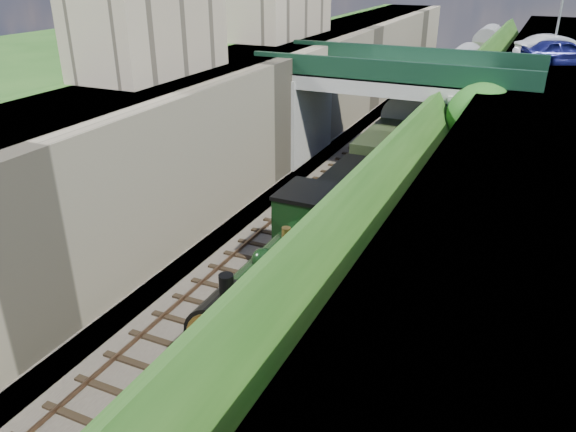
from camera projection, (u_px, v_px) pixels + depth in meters
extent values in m
plane|color=#1E4714|center=(148.00, 432.00, 15.92)|extent=(160.00, 160.00, 0.00)
cube|color=#473F38|center=(364.00, 189.00, 32.39)|extent=(10.00, 90.00, 0.20)
cube|color=#756B56|center=(278.00, 121.00, 33.06)|extent=(1.00, 90.00, 7.00)
cube|color=#262628|center=(226.00, 115.00, 34.39)|extent=(6.00, 90.00, 7.00)
cube|color=#262628|center=(553.00, 162.00, 27.51)|extent=(8.00, 90.00, 6.25)
cube|color=#1E4714|center=(458.00, 158.00, 29.40)|extent=(4.02, 90.00, 6.36)
sphere|color=#194C14|center=(347.00, 390.00, 10.56)|extent=(2.18, 2.18, 2.18)
sphere|color=#194C14|center=(335.00, 359.00, 15.11)|extent=(1.93, 1.93, 1.93)
sphere|color=#194C14|center=(406.00, 264.00, 16.33)|extent=(1.85, 1.85, 1.85)
sphere|color=#194C14|center=(416.00, 241.00, 17.98)|extent=(1.37, 1.37, 1.37)
sphere|color=#194C14|center=(426.00, 214.00, 21.61)|extent=(2.10, 2.10, 2.10)
sphere|color=#194C14|center=(407.00, 225.00, 26.16)|extent=(1.65, 1.65, 1.65)
sphere|color=#194C14|center=(443.00, 176.00, 27.87)|extent=(1.25, 1.25, 1.25)
sphere|color=#194C14|center=(433.00, 186.00, 29.62)|extent=(2.09, 2.09, 2.09)
sphere|color=#194C14|center=(490.00, 111.00, 31.60)|extent=(1.71, 1.71, 1.71)
sphere|color=#194C14|center=(470.00, 133.00, 34.33)|extent=(1.70, 1.70, 1.70)
sphere|color=#194C14|center=(507.00, 84.00, 36.13)|extent=(1.74, 1.74, 1.74)
sphere|color=#194C14|center=(491.00, 101.00, 38.93)|extent=(1.74, 1.74, 1.74)
sphere|color=#194C14|center=(500.00, 88.00, 40.42)|extent=(1.86, 1.86, 1.86)
sphere|color=#194C14|center=(503.00, 81.00, 43.37)|extent=(2.10, 2.10, 2.10)
sphere|color=#194C14|center=(514.00, 67.00, 45.52)|extent=(2.05, 2.05, 2.05)
sphere|color=#194C14|center=(491.00, 91.00, 49.85)|extent=(2.10, 2.10, 2.10)
sphere|color=#194C14|center=(520.00, 55.00, 50.49)|extent=(2.26, 2.26, 2.26)
sphere|color=#194C14|center=(528.00, 44.00, 52.57)|extent=(1.76, 1.76, 1.76)
cube|color=black|center=(331.00, 182.00, 33.09)|extent=(2.50, 90.00, 0.07)
cube|color=brown|center=(320.00, 179.00, 33.32)|extent=(0.08, 90.00, 0.14)
cube|color=brown|center=(343.00, 182.00, 32.78)|extent=(0.08, 90.00, 0.14)
cube|color=black|center=(384.00, 190.00, 31.87)|extent=(2.50, 90.00, 0.07)
cube|color=brown|center=(372.00, 187.00, 32.11)|extent=(0.08, 90.00, 0.14)
cube|color=brown|center=(397.00, 191.00, 31.56)|extent=(0.08, 90.00, 0.14)
cube|color=gray|center=(398.00, 80.00, 33.16)|extent=(16.00, 6.00, 0.90)
cube|color=#123321|center=(386.00, 72.00, 30.41)|extent=(16.00, 0.30, 1.20)
cube|color=#123321|center=(411.00, 57.00, 35.12)|extent=(16.00, 0.30, 1.20)
cube|color=gray|center=(304.00, 116.00, 36.63)|extent=(1.40, 6.40, 5.70)
cube|color=gray|center=(473.00, 136.00, 32.56)|extent=(2.40, 6.40, 5.70)
cube|color=gray|center=(150.00, 31.00, 27.33)|extent=(4.00, 8.00, 4.00)
cylinder|color=black|center=(474.00, 166.00, 29.74)|extent=(0.30, 0.30, 4.40)
sphere|color=#194C14|center=(481.00, 118.00, 28.66)|extent=(3.60, 3.60, 3.60)
sphere|color=#194C14|center=(491.00, 127.00, 29.38)|extent=(2.40, 2.40, 2.40)
cylinder|color=gray|center=(560.00, 12.00, 34.37)|extent=(0.14, 0.14, 6.00)
imported|color=navy|center=(562.00, 53.00, 33.92)|extent=(5.11, 3.60, 1.61)
imported|color=#B6B7BC|center=(557.00, 48.00, 35.44)|extent=(5.16, 3.91, 1.63)
cube|color=black|center=(275.00, 319.00, 20.02)|extent=(2.40, 8.40, 0.60)
cube|color=black|center=(286.00, 292.00, 20.62)|extent=(2.70, 10.00, 0.35)
cube|color=maroon|center=(213.00, 381.00, 16.45)|extent=(2.70, 0.25, 0.70)
cylinder|color=black|center=(277.00, 272.00, 19.42)|extent=(1.90, 5.60, 1.90)
cylinder|color=black|center=(228.00, 323.00, 16.69)|extent=(1.96, 1.80, 1.96)
cylinder|color=white|center=(211.00, 341.00, 15.88)|extent=(1.10, 0.05, 1.10)
cylinder|color=black|center=(227.00, 288.00, 16.19)|extent=(0.44, 0.44, 0.90)
sphere|color=black|center=(263.00, 259.00, 18.17)|extent=(0.76, 0.76, 0.76)
cylinder|color=#A57F33|center=(286.00, 234.00, 19.62)|extent=(0.32, 0.32, 0.50)
cube|color=black|center=(316.00, 227.00, 22.33)|extent=(2.75, 2.40, 2.80)
cube|color=black|center=(317.00, 193.00, 21.72)|extent=(2.85, 2.50, 0.15)
cube|color=black|center=(205.00, 343.00, 18.21)|extent=(0.60, 1.40, 0.90)
cube|color=black|center=(274.00, 365.00, 17.25)|extent=(0.60, 1.40, 0.90)
cube|color=black|center=(350.00, 229.00, 26.81)|extent=(2.30, 6.00, 0.50)
cube|color=black|center=(350.00, 225.00, 26.71)|extent=(2.60, 6.00, 0.50)
cube|color=black|center=(351.00, 201.00, 26.21)|extent=(2.70, 6.00, 2.40)
cube|color=black|center=(352.00, 176.00, 25.69)|extent=(2.50, 5.60, 0.20)
cube|color=black|center=(412.00, 154.00, 37.23)|extent=(2.30, 17.00, 0.40)
cube|color=black|center=(412.00, 151.00, 37.13)|extent=(2.50, 17.00, 0.50)
cube|color=#252F1A|center=(414.00, 129.00, 36.50)|extent=(2.80, 18.00, 2.70)
cube|color=slate|center=(416.00, 106.00, 35.88)|extent=(2.90, 18.00, 0.50)
cube|color=black|center=(459.00, 97.00, 52.75)|extent=(2.30, 17.00, 0.40)
cube|color=black|center=(459.00, 94.00, 52.65)|extent=(2.50, 17.00, 0.50)
cube|color=#252F1A|center=(461.00, 78.00, 52.02)|extent=(2.80, 18.00, 2.70)
cube|color=slate|center=(463.00, 62.00, 51.40)|extent=(2.90, 18.00, 0.50)
cube|color=black|center=(484.00, 66.00, 68.27)|extent=(2.30, 17.00, 0.40)
cube|color=black|center=(485.00, 64.00, 68.17)|extent=(2.50, 17.00, 0.50)
cube|color=#252F1A|center=(487.00, 51.00, 67.54)|extent=(2.80, 18.00, 2.70)
cube|color=slate|center=(488.00, 38.00, 66.92)|extent=(2.90, 18.00, 0.50)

